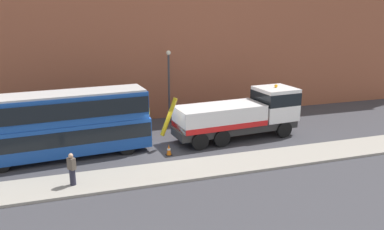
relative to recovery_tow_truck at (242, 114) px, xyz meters
The scene contains 8 objects.
ground_plane 6.15m from the recovery_tow_truck, behind, with size 120.00×120.00×0.00m, color #38383D.
near_kerb 7.58m from the recovery_tow_truck, 142.75° to the right, with size 60.00×2.80×0.15m, color gray.
building_facade 11.34m from the recovery_tow_truck, 128.65° to the left, with size 60.00×1.50×16.00m.
recovery_tow_truck is the anchor object (origin of this frame).
double_decker_bus 12.29m from the recovery_tow_truck, behind, with size 11.18×3.46×4.06m.
pedestrian_onlooker 12.58m from the recovery_tow_truck, 158.40° to the right, with size 0.45×0.48×1.71m.
traffic_cone_near_bus 6.26m from the recovery_tow_truck, 163.28° to the right, with size 0.36×0.36×0.72m.
street_lamp 6.73m from the recovery_tow_truck, 127.52° to the left, with size 0.36×0.36×5.83m.
Camera 1 is at (-5.58, -23.35, 8.80)m, focal length 35.76 mm.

